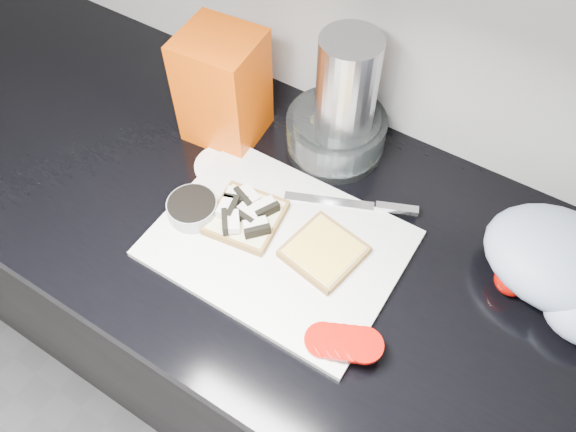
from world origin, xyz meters
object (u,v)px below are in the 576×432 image
(cutting_board, at_px, (278,244))
(bread_bag, at_px, (223,88))
(steel_canister, at_px, (345,101))
(glass_bowl, at_px, (336,134))

(cutting_board, distance_m, bread_bag, 0.31)
(bread_bag, height_order, steel_canister, steel_canister)
(cutting_board, height_order, glass_bowl, glass_bowl)
(cutting_board, bearing_deg, steel_canister, 94.09)
(glass_bowl, height_order, bread_bag, bread_bag)
(cutting_board, relative_size, glass_bowl, 2.17)
(bread_bag, bearing_deg, glass_bowl, 13.82)
(glass_bowl, height_order, steel_canister, steel_canister)
(glass_bowl, relative_size, steel_canister, 0.73)
(cutting_board, xyz_separation_m, steel_canister, (-0.02, 0.24, 0.12))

